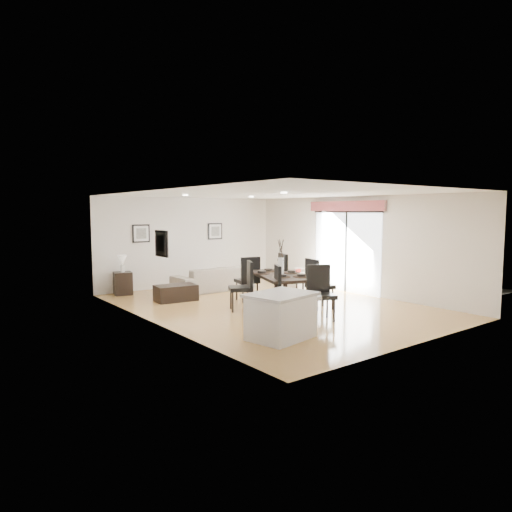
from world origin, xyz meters
TOP-DOWN VIEW (x-y plane):
  - ground at (0.00, 0.00)m, footprint 8.00×8.00m
  - wall_back at (0.00, 4.00)m, footprint 6.00×0.04m
  - wall_front at (0.00, -4.00)m, footprint 6.00×0.04m
  - wall_left at (-3.00, 0.00)m, footprint 0.04×8.00m
  - wall_right at (3.00, 0.00)m, footprint 0.04×8.00m
  - ceiling at (0.00, 0.00)m, footprint 6.00×8.00m
  - sofa at (0.04, 2.72)m, footprint 2.36×0.94m
  - armchair at (1.88, 1.13)m, footprint 1.11×1.02m
  - courtyard_plant_a at (5.63, -0.69)m, footprint 0.65×0.60m
  - courtyard_plant_b at (5.90, 0.75)m, footprint 0.46×0.46m
  - dining_table at (-0.10, -0.44)m, footprint 1.64×2.21m
  - dining_chair_wnear at (-0.81, -0.99)m, footprint 0.70×0.70m
  - dining_chair_wfar at (-0.81, 0.01)m, footprint 0.69×0.69m
  - dining_chair_enear at (0.59, -0.92)m, footprint 0.65×0.65m
  - dining_chair_efar at (0.59, 0.09)m, footprint 0.72×0.72m
  - dining_chair_head at (-0.06, -1.68)m, footprint 0.69×0.69m
  - dining_chair_foot at (-0.12, 0.78)m, footprint 0.61×0.61m
  - vase at (-0.10, -0.44)m, footprint 0.99×1.55m
  - coffee_table at (-1.55, 1.99)m, footprint 1.09×0.73m
  - side_table at (-2.30, 3.66)m, footprint 0.56×0.56m
  - table_lamp at (-2.30, 3.65)m, footprint 0.24×0.24m
  - cushion at (1.79, 1.05)m, footprint 0.31×0.20m
  - kitchen_island at (-1.69, -2.31)m, footprint 1.33×1.12m
  - bar_stool at (-0.87, -2.31)m, footprint 0.31×0.31m
  - framed_print_back_left at (-1.60, 3.97)m, footprint 0.52×0.04m
  - framed_print_back_right at (0.90, 3.97)m, footprint 0.52×0.04m
  - framed_print_left_wall at (-2.97, -0.20)m, footprint 0.04×0.52m
  - sliding_door at (2.96, 0.30)m, footprint 0.12×2.70m
  - courtyard at (6.16, 0.87)m, footprint 6.00×6.00m

SIDE VIEW (x-z plane):
  - ground at x=0.00m, z-range 0.00..0.00m
  - coffee_table at x=-1.55m, z-range 0.00..0.41m
  - courtyard_plant_a at x=5.63m, z-range 0.00..0.60m
  - armchair at x=1.88m, z-range 0.00..0.62m
  - side_table at x=-2.30m, z-range 0.00..0.62m
  - courtyard_plant_b at x=5.90m, z-range 0.00..0.67m
  - sofa at x=0.04m, z-range 0.00..0.69m
  - kitchen_island at x=-1.69m, z-range 0.01..0.83m
  - cushion at x=1.79m, z-range 0.35..0.65m
  - bar_stool at x=-0.87m, z-range 0.25..0.93m
  - dining_chair_wfar at x=-0.81m, z-range 0.07..1.21m
  - dining_chair_wnear at x=-0.81m, z-range 0.07..1.21m
  - dining_chair_foot at x=-0.12m, z-range 0.07..1.21m
  - dining_chair_head at x=-0.06m, z-range 0.07..1.22m
  - dining_chair_enear at x=0.59m, z-range 0.07..1.26m
  - dining_chair_efar at x=0.59m, z-range 0.07..1.31m
  - dining_table at x=-0.10m, z-range 0.33..1.16m
  - courtyard at x=6.16m, z-range -0.08..1.92m
  - table_lamp at x=-2.30m, z-range 0.69..1.16m
  - vase at x=-0.10m, z-range 0.73..1.55m
  - wall_back at x=0.00m, z-range 0.00..2.70m
  - wall_front at x=0.00m, z-range 0.00..2.70m
  - wall_left at x=-3.00m, z-range 0.00..2.70m
  - wall_right at x=3.00m, z-range 0.00..2.70m
  - framed_print_back_left at x=-1.60m, z-range 1.39..1.91m
  - framed_print_back_right at x=0.90m, z-range 1.39..1.91m
  - framed_print_left_wall at x=-2.97m, z-range 1.39..1.91m
  - sliding_door at x=2.96m, z-range 0.38..2.95m
  - ceiling at x=0.00m, z-range 2.69..2.71m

